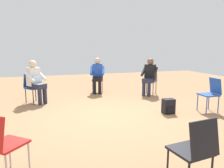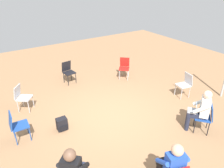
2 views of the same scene
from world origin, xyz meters
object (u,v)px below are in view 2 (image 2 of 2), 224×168
at_px(chair_north, 68,71).
at_px(backpack_near_laptop_user, 62,125).
at_px(chair_southeast, 206,116).
at_px(chair_east, 185,83).
at_px(person_in_blue, 172,164).
at_px(chair_west, 17,124).
at_px(chair_northwest, 22,96).
at_px(person_with_laptop, 201,109).
at_px(chair_northeast, 124,66).

relative_size(chair_north, backpack_near_laptop_user, 2.36).
bearing_deg(chair_southeast, chair_east, 17.87).
distance_m(chair_east, person_in_blue, 4.00).
xyz_separation_m(chair_west, person_in_blue, (2.14, -3.12, 0.20)).
distance_m(chair_southeast, chair_north, 5.15).
relative_size(chair_east, chair_northwest, 1.00).
bearing_deg(person_with_laptop, chair_west, 113.57).
bearing_deg(person_in_blue, chair_northeast, 80.51).
bearing_deg(chair_north, backpack_near_laptop_user, 56.40).
bearing_deg(chair_west, person_with_laptop, 63.97).
relative_size(chair_northwest, person_in_blue, 0.69).
distance_m(chair_north, person_with_laptop, 5.00).
xyz_separation_m(chair_southeast, person_with_laptop, (-0.11, 0.13, 0.20)).
height_order(chair_northwest, backpack_near_laptop_user, chair_northwest).
height_order(person_with_laptop, backpack_near_laptop_user, person_with_laptop).
relative_size(chair_west, person_in_blue, 0.69).
distance_m(chair_northeast, chair_southeast, 3.97).
distance_m(person_in_blue, backpack_near_laptop_user, 3.17).
distance_m(chair_northwest, chair_west, 1.46).
height_order(chair_northwest, person_in_blue, person_in_blue).
bearing_deg(chair_southeast, person_with_laptop, 90.00).
distance_m(chair_northeast, chair_north, 2.24).
bearing_deg(chair_north, chair_southeast, 104.43).
bearing_deg(chair_north, person_with_laptop, 103.86).
bearing_deg(chair_east, chair_northeast, 30.87).
bearing_deg(chair_northeast, person_with_laptop, 127.02).
bearing_deg(chair_north, person_in_blue, 80.32).
height_order(chair_east, chair_northeast, same).
xyz_separation_m(chair_north, person_with_laptop, (1.78, -4.67, 0.20)).
distance_m(chair_west, chair_northeast, 4.76).
relative_size(chair_southeast, backpack_near_laptop_user, 2.36).
bearing_deg(backpack_near_laptop_user, chair_northwest, 112.22).
xyz_separation_m(person_with_laptop, person_in_blue, (-2.04, -0.91, 0.00)).
xyz_separation_m(chair_east, backpack_near_laptop_user, (-4.27, 0.56, -0.34)).
relative_size(chair_east, person_in_blue, 0.69).
height_order(chair_east, chair_north, same).
relative_size(chair_east, chair_southeast, 1.00).
xyz_separation_m(chair_northwest, chair_north, (1.97, 1.06, 0.00)).
bearing_deg(backpack_near_laptop_user, chair_west, 170.38).
bearing_deg(chair_north, chair_northwest, 21.28).
height_order(chair_west, chair_northeast, same).
bearing_deg(chair_west, person_in_blue, 36.33).
bearing_deg(chair_west, chair_north, 137.44).
xyz_separation_m(chair_southeast, chair_north, (-1.88, 4.80, 0.00)).
bearing_deg(chair_west, backpack_near_laptop_user, 82.23).
bearing_deg(person_in_blue, chair_northwest, 127.45).
bearing_deg(chair_northwest, chair_northeast, 131.00).
height_order(chair_east, backpack_near_laptop_user, chair_east).
distance_m(chair_northwest, chair_north, 2.23).
relative_size(chair_northwest, backpack_near_laptop_user, 2.36).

